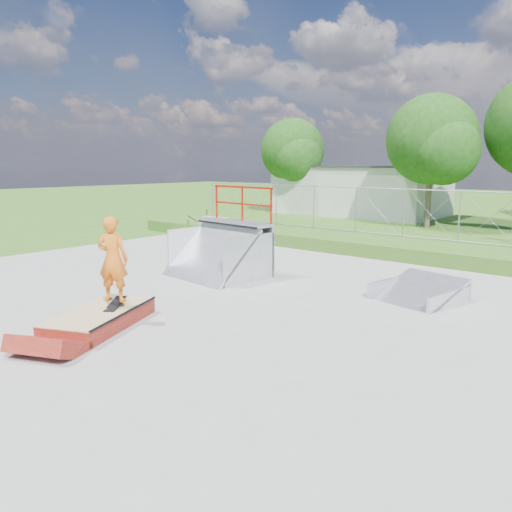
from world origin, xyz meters
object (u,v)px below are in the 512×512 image
at_px(flat_bank_ramp, 418,291).
at_px(skater, 113,263).
at_px(quarter_pipe, 216,233).
at_px(grind_box, 100,319).

xyz_separation_m(flat_bank_ramp, skater, (-4.04, -5.57, 1.00)).
distance_m(flat_bank_ramp, skater, 6.95).
distance_m(quarter_pipe, skater, 4.56).
relative_size(quarter_pipe, flat_bank_ramp, 1.43).
relative_size(quarter_pipe, skater, 1.48).
xyz_separation_m(quarter_pipe, skater, (1.40, -4.34, -0.01)).
bearing_deg(quarter_pipe, flat_bank_ramp, 18.64).
bearing_deg(quarter_pipe, skater, -66.18).
bearing_deg(skater, grind_box, 60.18).
height_order(flat_bank_ramp, skater, skater).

